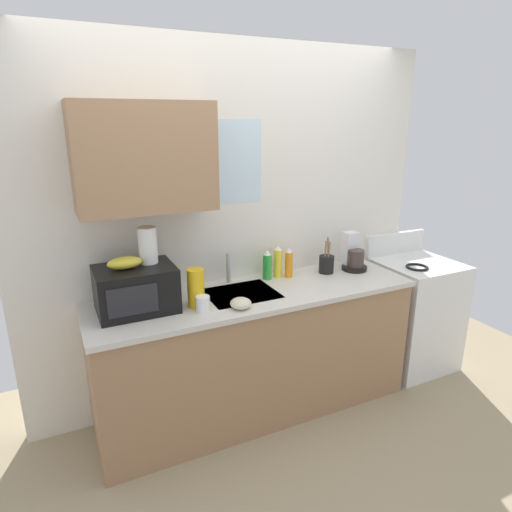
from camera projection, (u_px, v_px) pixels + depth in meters
name	position (u px, v px, depth m)	size (l,w,h in m)	color
kitchen_wall_assembly	(222.00, 218.00, 3.04)	(2.98, 0.42, 2.50)	silver
counter_unit	(256.00, 351.00, 3.08)	(2.21, 0.63, 0.90)	#9E7551
sink_faucet	(228.00, 268.00, 3.08)	(0.03, 0.03, 0.22)	#B2B5BA
stove_range	(413.00, 313.00, 3.68)	(0.60, 0.60, 1.08)	white
microwave	(136.00, 289.00, 2.63)	(0.46, 0.35, 0.27)	black
banana_bunch	(125.00, 263.00, 2.56)	(0.20, 0.11, 0.07)	gold
paper_towel_roll	(148.00, 245.00, 2.64)	(0.11, 0.11, 0.22)	white
coffee_maker	(353.00, 256.00, 3.37)	(0.19, 0.21, 0.28)	black
dish_soap_bottle_green	(267.00, 265.00, 3.16)	(0.06, 0.06, 0.22)	green
dish_soap_bottle_yellow	(278.00, 262.00, 3.20)	(0.06, 0.06, 0.24)	yellow
dish_soap_bottle_orange	(289.00, 263.00, 3.20)	(0.06, 0.06, 0.22)	orange
cereal_canister	(196.00, 288.00, 2.69)	(0.10, 0.10, 0.24)	gold
mug_white	(203.00, 304.00, 2.64)	(0.08, 0.08, 0.10)	white
utensil_crock	(326.00, 264.00, 3.30)	(0.11, 0.11, 0.27)	black
small_bowl	(241.00, 303.00, 2.68)	(0.13, 0.13, 0.07)	beige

